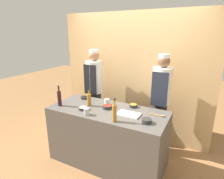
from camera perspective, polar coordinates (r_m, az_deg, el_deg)
ground_plane at (r=3.31m, az=-1.33°, el=-20.85°), size 14.00×14.00×0.00m
cabinet_wall at (r=3.67m, az=6.56°, el=3.82°), size 2.95×0.18×2.40m
counter at (r=3.05m, az=-1.39°, el=-14.09°), size 1.79×0.78×0.91m
sauce_bowl_red at (r=2.88m, az=-1.43°, el=-5.28°), size 0.14×0.14×0.05m
sauce_bowl_orange at (r=2.95m, az=6.49°, el=-4.87°), size 0.13×0.13×0.05m
sauce_bowl_yellow at (r=3.33m, az=-8.50°, el=-2.42°), size 0.12×0.12×0.04m
sauce_bowl_white at (r=2.87m, az=-8.76°, el=-5.65°), size 0.14×0.14×0.04m
sauce_bowl_brown at (r=2.48m, az=10.50°, el=-9.32°), size 0.13×0.13×0.06m
cutting_board at (r=2.68m, az=5.07°, el=-7.51°), size 0.32×0.19×0.02m
bottle_wine at (r=3.07m, az=-15.73°, el=-2.50°), size 0.06×0.06×0.33m
bottle_amber at (r=2.98m, az=-7.01°, el=-3.01°), size 0.07×0.07×0.27m
bottle_vinegar at (r=2.44m, az=0.74°, el=-7.06°), size 0.06×0.06×0.32m
cup_cream at (r=3.03m, az=-1.55°, el=-3.74°), size 0.08×0.08×0.09m
cup_steel at (r=2.69m, az=-7.77°, el=-6.67°), size 0.08×0.08×0.10m
wooden_spoon at (r=2.72m, az=14.01°, el=-7.61°), size 0.23×0.04×0.02m
chef_left at (r=3.67m, az=-5.26°, el=-0.20°), size 0.33×0.33×1.73m
chef_right at (r=3.20m, az=14.56°, el=-3.46°), size 0.32×0.32×1.71m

